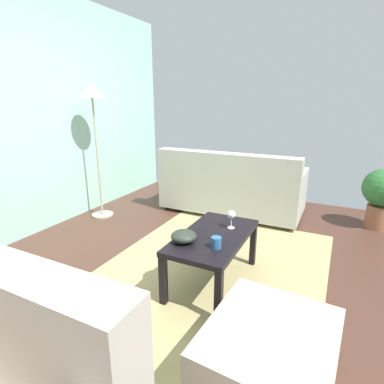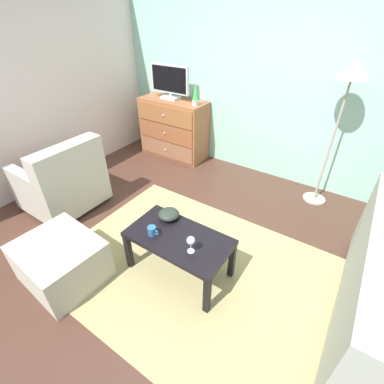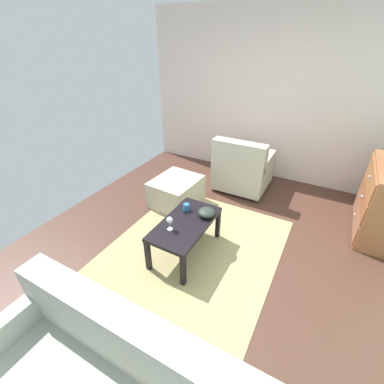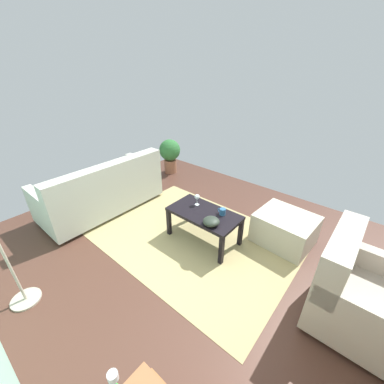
{
  "view_description": "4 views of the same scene",
  "coord_description": "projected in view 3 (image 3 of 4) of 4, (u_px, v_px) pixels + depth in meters",
  "views": [
    {
      "loc": [
        -2.02,
        -1.12,
        1.48
      ],
      "look_at": [
        0.09,
        -0.08,
        0.77
      ],
      "focal_mm": 28.63,
      "sensor_mm": 36.0,
      "label": 1
    },
    {
      "loc": [
        1.15,
        -1.65,
        2.1
      ],
      "look_at": [
        0.03,
        0.02,
        0.72
      ],
      "focal_mm": 25.4,
      "sensor_mm": 36.0,
      "label": 2
    },
    {
      "loc": [
        2.13,
        0.93,
        2.26
      ],
      "look_at": [
        0.2,
        -0.13,
        0.93
      ],
      "focal_mm": 24.9,
      "sensor_mm": 36.0,
      "label": 3
    },
    {
      "loc": [
        -1.45,
        1.79,
        2.13
      ],
      "look_at": [
        -0.04,
        0.12,
        0.94
      ],
      "focal_mm": 22.4,
      "sensor_mm": 36.0,
      "label": 4
    }
  ],
  "objects": [
    {
      "name": "area_rug",
      "position": [
        186.0,
        259.0,
        3.08
      ],
      "size": [
        2.6,
        1.9,
        0.01
      ],
      "primitive_type": "cube",
      "color": "tan",
      "rests_on": "ground_plane"
    },
    {
      "name": "wall_plain_left",
      "position": [
        277.0,
        99.0,
        4.29
      ],
      "size": [
        0.12,
        4.49,
        2.66
      ],
      "primitive_type": "cube",
      "color": "silver",
      "rests_on": "ground_plane"
    },
    {
      "name": "mug",
      "position": [
        186.0,
        207.0,
        3.15
      ],
      "size": [
        0.11,
        0.08,
        0.08
      ],
      "color": "#2A5C8C",
      "rests_on": "coffee_table"
    },
    {
      "name": "ground_plane",
      "position": [
        209.0,
        256.0,
        3.16
      ],
      "size": [
        5.35,
        4.49,
        0.05
      ],
      "primitive_type": "cube",
      "color": "#492D23"
    },
    {
      "name": "dresser",
      "position": [
        384.0,
        201.0,
        3.29
      ],
      "size": [
        1.09,
        0.49,
        0.92
      ],
      "color": "#985A37",
      "rests_on": "ground_plane"
    },
    {
      "name": "wine_glass",
      "position": [
        170.0,
        220.0,
        2.81
      ],
      "size": [
        0.07,
        0.07,
        0.16
      ],
      "color": "silver",
      "rests_on": "coffee_table"
    },
    {
      "name": "bowl_decorative",
      "position": [
        207.0,
        213.0,
        3.05
      ],
      "size": [
        0.2,
        0.2,
        0.09
      ],
      "primitive_type": "ellipsoid",
      "color": "#262F26",
      "rests_on": "coffee_table"
    },
    {
      "name": "coffee_table",
      "position": [
        185.0,
        226.0,
        3.0
      ],
      "size": [
        0.92,
        0.5,
        0.44
      ],
      "color": "black",
      "rests_on": "ground_plane"
    },
    {
      "name": "armchair",
      "position": [
        242.0,
        169.0,
        4.31
      ],
      "size": [
        0.8,
        0.82,
        0.89
      ],
      "color": "#332319",
      "rests_on": "ground_plane"
    },
    {
      "name": "ottoman",
      "position": [
        176.0,
        192.0,
        3.99
      ],
      "size": [
        0.74,
        0.65,
        0.41
      ],
      "primitive_type": "cube",
      "rotation": [
        0.0,
        0.0,
        -0.07
      ],
      "color": "#B7B09B",
      "rests_on": "ground_plane"
    }
  ]
}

